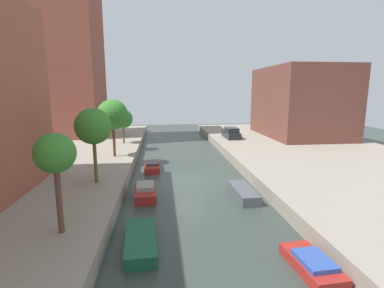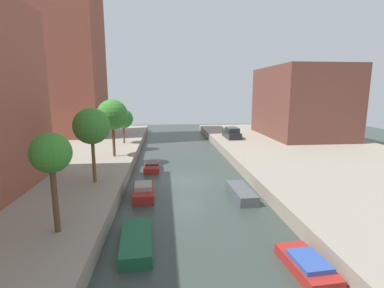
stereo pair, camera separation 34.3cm
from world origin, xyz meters
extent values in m
plane|color=#333D38|center=(0.00, 0.00, 0.00)|extent=(84.00, 84.00, 0.00)
cube|color=gray|center=(-15.00, 0.00, 0.50)|extent=(20.00, 64.00, 1.00)
cube|color=gray|center=(15.00, 0.00, 0.50)|extent=(20.00, 64.00, 1.00)
cube|color=brown|center=(-16.00, 20.92, 14.86)|extent=(10.00, 9.33, 27.73)
cube|color=brown|center=(18.00, 17.06, 5.96)|extent=(10.00, 14.68, 9.91)
cylinder|color=brown|center=(-7.00, -10.26, 2.58)|extent=(0.27, 0.27, 3.16)
sphere|color=#367E2A|center=(-7.00, -10.26, 4.81)|extent=(1.83, 1.83, 1.83)
cylinder|color=brown|center=(-7.00, -2.72, 2.60)|extent=(0.25, 0.25, 3.21)
sphere|color=#397B2A|center=(-7.00, -2.72, 5.10)|extent=(2.56, 2.56, 2.56)
cylinder|color=brown|center=(-7.00, 5.77, 2.58)|extent=(0.28, 0.28, 3.16)
sphere|color=#337A28|center=(-7.00, 5.77, 5.22)|extent=(3.03, 3.03, 3.03)
cylinder|color=brown|center=(-7.00, 13.28, 2.13)|extent=(0.22, 0.22, 2.26)
sphere|color=#2B7531|center=(-7.00, 13.28, 4.11)|extent=(2.43, 2.43, 2.43)
cube|color=black|center=(7.60, 16.07, 1.44)|extent=(1.79, 4.61, 0.88)
cube|color=#1E2328|center=(7.60, 15.73, 2.19)|extent=(1.57, 2.54, 0.62)
cube|color=#195638|center=(-3.35, -10.27, 0.30)|extent=(1.72, 4.06, 0.60)
cube|color=maroon|center=(-3.46, -3.63, 0.32)|extent=(1.61, 3.17, 0.64)
cube|color=gray|center=(-3.46, -3.44, 0.81)|extent=(1.32, 1.77, 0.33)
cube|color=maroon|center=(-3.16, 3.71, 0.28)|extent=(1.46, 3.19, 0.56)
cube|color=black|center=(-3.16, 3.85, 0.67)|extent=(1.23, 1.76, 0.22)
cube|color=maroon|center=(4.03, -12.91, 0.24)|extent=(1.65, 3.20, 0.48)
cube|color=#2D4C9E|center=(4.03, -13.11, 0.58)|extent=(1.34, 1.79, 0.21)
cube|color=#4C5156|center=(3.54, -4.24, 0.34)|extent=(1.44, 3.99, 0.69)
camera|label=1|loc=(-2.24, -23.43, 7.55)|focal=26.93mm
camera|label=2|loc=(-1.90, -23.47, 7.55)|focal=26.93mm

